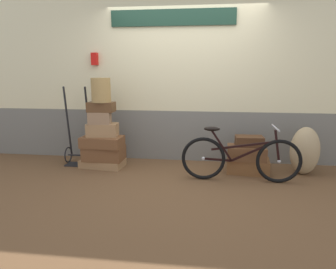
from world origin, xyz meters
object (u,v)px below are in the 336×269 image
(suitcase_8, at_px, (249,141))
(bicycle, at_px, (240,158))
(suitcase_5, at_px, (101,107))
(suitcase_2, at_px, (102,142))
(suitcase_4, at_px, (100,118))
(suitcase_0, at_px, (103,163))
(suitcase_7, at_px, (246,153))
(wicker_basket, at_px, (101,90))
(suitcase_1, at_px, (104,153))
(suitcase_3, at_px, (103,130))
(suitcase_6, at_px, (248,166))
(luggage_trolley, at_px, (79,146))
(burlap_sack, at_px, (305,151))

(suitcase_8, relative_size, bicycle, 0.25)
(suitcase_5, bearing_deg, suitcase_2, -79.47)
(suitcase_4, bearing_deg, suitcase_5, 62.26)
(suitcase_2, bearing_deg, suitcase_0, 126.26)
(suitcase_7, relative_size, wicker_basket, 1.51)
(suitcase_1, bearing_deg, wicker_basket, 162.71)
(suitcase_3, distance_m, bicycle, 2.13)
(suitcase_4, bearing_deg, bicycle, -16.07)
(suitcase_1, distance_m, bicycle, 2.10)
(suitcase_7, bearing_deg, suitcase_4, -177.02)
(suitcase_2, distance_m, suitcase_7, 2.21)
(suitcase_4, bearing_deg, suitcase_6, -5.70)
(suitcase_0, relative_size, wicker_basket, 1.82)
(suitcase_2, distance_m, luggage_trolley, 0.50)
(suitcase_8, distance_m, burlap_sack, 0.82)
(suitcase_2, relative_size, suitcase_4, 1.88)
(wicker_basket, bearing_deg, suitcase_6, 0.29)
(suitcase_2, xyz_separation_m, bicycle, (2.08, -0.35, -0.09))
(suitcase_8, xyz_separation_m, luggage_trolley, (-2.70, 0.13, -0.19))
(burlap_sack, bearing_deg, suitcase_5, -179.43)
(bicycle, bearing_deg, suitcase_5, 169.35)
(suitcase_4, bearing_deg, suitcase_3, 54.62)
(suitcase_3, bearing_deg, suitcase_5, 166.48)
(bicycle, bearing_deg, suitcase_2, 170.51)
(suitcase_4, height_order, suitcase_5, suitcase_5)
(suitcase_2, relative_size, suitcase_3, 1.35)
(suitcase_1, height_order, wicker_basket, wicker_basket)
(suitcase_7, height_order, wicker_basket, wicker_basket)
(suitcase_0, bearing_deg, suitcase_4, -93.31)
(suitcase_6, height_order, suitcase_7, suitcase_7)
(suitcase_4, relative_size, luggage_trolley, 0.27)
(suitcase_8, height_order, bicycle, bicycle)
(suitcase_3, distance_m, wicker_basket, 0.62)
(suitcase_2, height_order, suitcase_6, suitcase_2)
(suitcase_7, relative_size, burlap_sack, 0.78)
(suitcase_8, bearing_deg, luggage_trolley, 175.75)
(suitcase_1, relative_size, suitcase_8, 1.54)
(wicker_basket, distance_m, burlap_sack, 3.16)
(suitcase_6, xyz_separation_m, suitcase_7, (-0.03, -0.02, 0.21))
(suitcase_4, distance_m, burlap_sack, 3.11)
(suitcase_1, bearing_deg, suitcase_8, 1.95)
(wicker_basket, bearing_deg, luggage_trolley, 164.51)
(suitcase_0, distance_m, suitcase_5, 0.90)
(suitcase_3, xyz_separation_m, suitcase_8, (2.24, -0.02, -0.11))
(suitcase_6, bearing_deg, suitcase_5, -173.65)
(suitcase_5, xyz_separation_m, suitcase_7, (2.22, -0.03, -0.64))
(wicker_basket, bearing_deg, suitcase_4, -139.28)
(suitcase_2, bearing_deg, suitcase_7, 4.11)
(suitcase_1, distance_m, burlap_sack, 3.04)
(suitcase_0, relative_size, burlap_sack, 0.94)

